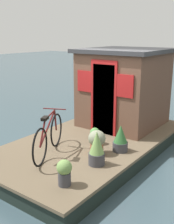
{
  "coord_description": "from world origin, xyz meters",
  "views": [
    {
      "loc": [
        -5.04,
        -3.59,
        2.76
      ],
      "look_at": [
        -0.2,
        0.0,
        1.07
      ],
      "focal_mm": 44.96,
      "sensor_mm": 36.0,
      "label": 1
    }
  ],
  "objects_px": {
    "potted_plant_succulent": "(120,139)",
    "potted_plant_basil": "(95,135)",
    "potted_plant_fern": "(97,149)",
    "houseboat_cabin": "(124,87)",
    "potted_plant_mint": "(64,172)",
    "potted_plant_lavender": "(97,141)",
    "bicycle": "(49,136)"
  },
  "relations": [
    {
      "from": "potted_plant_mint",
      "to": "potted_plant_fern",
      "type": "height_order",
      "value": "potted_plant_fern"
    },
    {
      "from": "bicycle",
      "to": "potted_plant_lavender",
      "type": "xyz_separation_m",
      "value": [
        0.62,
        -0.75,
        -0.13
      ]
    },
    {
      "from": "potted_plant_succulent",
      "to": "potted_plant_fern",
      "type": "distance_m",
      "value": 0.82
    },
    {
      "from": "houseboat_cabin",
      "to": "potted_plant_basil",
      "type": "height_order",
      "value": "houseboat_cabin"
    },
    {
      "from": "potted_plant_succulent",
      "to": "houseboat_cabin",
      "type": "bearing_deg",
      "value": 27.9
    },
    {
      "from": "potted_plant_fern",
      "to": "potted_plant_lavender",
      "type": "distance_m",
      "value": 0.5
    },
    {
      "from": "potted_plant_succulent",
      "to": "potted_plant_basil",
      "type": "height_order",
      "value": "potted_plant_succulent"
    },
    {
      "from": "bicycle",
      "to": "potted_plant_mint",
      "type": "relative_size",
      "value": 3.51
    },
    {
      "from": "potted_plant_basil",
      "to": "potted_plant_lavender",
      "type": "xyz_separation_m",
      "value": [
        -0.42,
        -0.34,
        0.08
      ]
    },
    {
      "from": "houseboat_cabin",
      "to": "potted_plant_basil",
      "type": "xyz_separation_m",
      "value": [
        -1.66,
        -0.23,
        -0.82
      ]
    },
    {
      "from": "bicycle",
      "to": "potted_plant_lavender",
      "type": "relative_size",
      "value": 3.12
    },
    {
      "from": "potted_plant_basil",
      "to": "potted_plant_fern",
      "type": "bearing_deg",
      "value": -142.9
    },
    {
      "from": "bicycle",
      "to": "potted_plant_succulent",
      "type": "xyz_separation_m",
      "value": [
        1.03,
        -1.06,
        -0.13
      ]
    },
    {
      "from": "potted_plant_succulent",
      "to": "potted_plant_mint",
      "type": "xyz_separation_m",
      "value": [
        -1.75,
        0.02,
        -0.03
      ]
    },
    {
      "from": "bicycle",
      "to": "potted_plant_mint",
      "type": "distance_m",
      "value": 1.28
    },
    {
      "from": "potted_plant_mint",
      "to": "houseboat_cabin",
      "type": "bearing_deg",
      "value": 14.14
    },
    {
      "from": "potted_plant_basil",
      "to": "bicycle",
      "type": "bearing_deg",
      "value": 158.81
    },
    {
      "from": "potted_plant_lavender",
      "to": "houseboat_cabin",
      "type": "bearing_deg",
      "value": 15.29
    },
    {
      "from": "houseboat_cabin",
      "to": "potted_plant_fern",
      "type": "height_order",
      "value": "houseboat_cabin"
    },
    {
      "from": "houseboat_cabin",
      "to": "potted_plant_mint",
      "type": "bearing_deg",
      "value": -165.86
    },
    {
      "from": "houseboat_cabin",
      "to": "potted_plant_succulent",
      "type": "relative_size",
      "value": 3.8
    },
    {
      "from": "potted_plant_lavender",
      "to": "potted_plant_fern",
      "type": "bearing_deg",
      "value": -145.55
    },
    {
      "from": "potted_plant_mint",
      "to": "potted_plant_basil",
      "type": "xyz_separation_m",
      "value": [
        1.76,
        0.64,
        -0.04
      ]
    },
    {
      "from": "potted_plant_mint",
      "to": "potted_plant_basil",
      "type": "bearing_deg",
      "value": 19.91
    },
    {
      "from": "bicycle",
      "to": "potted_plant_mint",
      "type": "height_order",
      "value": "bicycle"
    },
    {
      "from": "bicycle",
      "to": "potted_plant_basil",
      "type": "relative_size",
      "value": 4.14
    },
    {
      "from": "potted_plant_fern",
      "to": "potted_plant_basil",
      "type": "xyz_separation_m",
      "value": [
        0.83,
        0.62,
        -0.12
      ]
    },
    {
      "from": "potted_plant_succulent",
      "to": "potted_plant_basil",
      "type": "bearing_deg",
      "value": 89.16
    },
    {
      "from": "potted_plant_mint",
      "to": "potted_plant_lavender",
      "type": "height_order",
      "value": "potted_plant_lavender"
    },
    {
      "from": "potted_plant_mint",
      "to": "potted_plant_basil",
      "type": "height_order",
      "value": "potted_plant_mint"
    },
    {
      "from": "houseboat_cabin",
      "to": "potted_plant_lavender",
      "type": "distance_m",
      "value": 2.28
    },
    {
      "from": "potted_plant_lavender",
      "to": "bicycle",
      "type": "bearing_deg",
      "value": 129.81
    }
  ]
}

